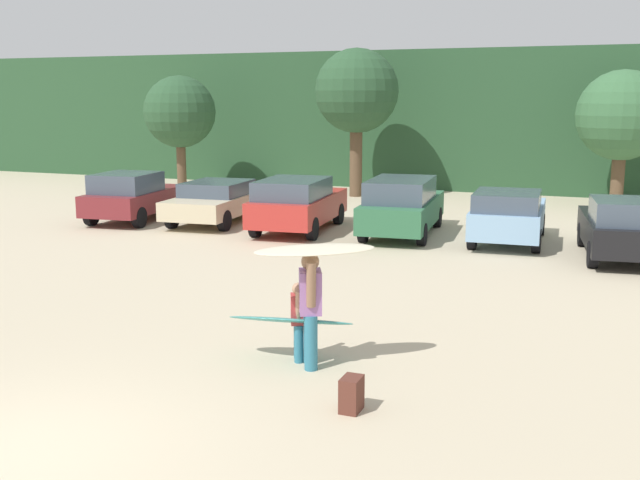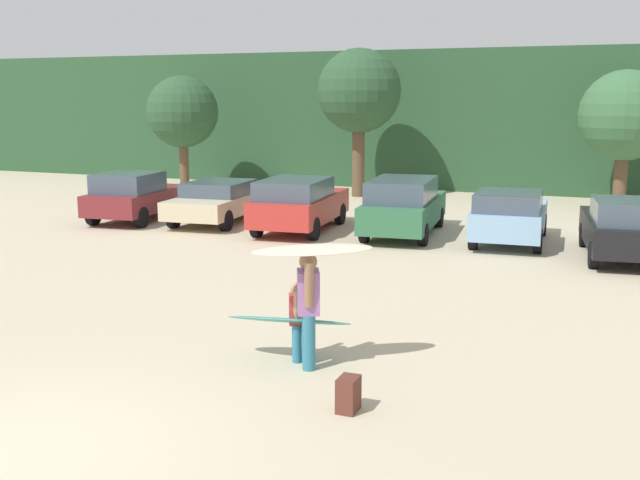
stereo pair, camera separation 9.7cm
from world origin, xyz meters
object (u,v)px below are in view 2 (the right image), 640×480
(parked_car_maroon, at_px, (135,196))
(parked_car_champagne, at_px, (220,200))
(parked_car_forest_green, at_px, (403,205))
(parked_car_red, at_px, (299,203))
(parked_car_sky_blue, at_px, (510,215))
(parked_car_black, at_px, (628,228))
(person_child, at_px, (296,317))
(person_adult, at_px, (308,303))
(backpack_dropped, at_px, (348,394))
(surfboard_cream, at_px, (313,250))
(surfboard_teal, at_px, (289,320))

(parked_car_maroon, bearing_deg, parked_car_champagne, -79.54)
(parked_car_champagne, height_order, parked_car_forest_green, parked_car_forest_green)
(parked_car_red, height_order, parked_car_sky_blue, parked_car_red)
(parked_car_sky_blue, distance_m, parked_car_black, 3.18)
(parked_car_champagne, relative_size, parked_car_forest_green, 0.97)
(parked_car_red, xyz_separation_m, person_child, (4.43, -10.30, -0.16))
(person_adult, distance_m, person_child, 0.44)
(parked_car_forest_green, bearing_deg, parked_car_maroon, 89.60)
(parked_car_forest_green, xyz_separation_m, person_adult, (1.65, -11.01, 0.11))
(parked_car_forest_green, xyz_separation_m, backpack_dropped, (2.75, -12.33, -0.64))
(person_adult, bearing_deg, parked_car_forest_green, -106.89)
(parked_car_maroon, relative_size, backpack_dropped, 9.09)
(parked_car_black, distance_m, surfboard_cream, 10.75)
(parked_car_maroon, relative_size, person_adult, 2.37)
(parked_car_maroon, distance_m, parked_car_forest_green, 8.74)
(parked_car_maroon, xyz_separation_m, person_adult, (10.35, -10.28, 0.16))
(person_adult, height_order, person_child, person_adult)
(parked_car_sky_blue, distance_m, surfboard_cream, 11.06)
(parked_car_champagne, relative_size, surfboard_teal, 2.34)
(parked_car_red, relative_size, person_adult, 2.61)
(person_adult, distance_m, surfboard_cream, 0.83)
(parked_car_forest_green, height_order, surfboard_teal, parked_car_forest_green)
(person_adult, relative_size, backpack_dropped, 3.83)
(parked_car_maroon, height_order, parked_car_black, parked_car_maroon)
(parked_car_sky_blue, height_order, person_adult, person_adult)
(surfboard_teal, bearing_deg, backpack_dropped, 125.14)
(person_adult, bearing_deg, parked_car_champagne, -80.60)
(parked_car_maroon, xyz_separation_m, parked_car_black, (14.71, -0.54, -0.01))
(person_child, bearing_deg, parked_car_forest_green, -108.15)
(person_adult, bearing_deg, person_child, -59.31)
(parked_car_champagne, bearing_deg, surfboard_teal, -150.77)
(parked_car_champagne, distance_m, person_child, 13.18)
(parked_car_forest_green, bearing_deg, parked_car_champagne, 84.22)
(parked_car_red, distance_m, person_child, 11.21)
(parked_car_forest_green, xyz_separation_m, parked_car_sky_blue, (3.02, -0.15, -0.08))
(surfboard_cream, bearing_deg, parked_car_champagne, -90.44)
(parked_car_champagne, height_order, person_adult, person_adult)
(parked_car_champagne, distance_m, parked_car_red, 3.06)
(parked_car_red, height_order, surfboard_teal, parked_car_red)
(parked_car_forest_green, xyz_separation_m, parked_car_black, (6.00, -1.26, -0.07))
(parked_car_black, bearing_deg, person_child, 146.72)
(parked_car_maroon, xyz_separation_m, surfboard_cream, (10.46, -10.37, 0.98))
(parked_car_champagne, xyz_separation_m, parked_car_forest_green, (6.05, -0.07, 0.16))
(surfboard_teal, bearing_deg, parked_car_sky_blue, -109.63)
(parked_car_maroon, relative_size, parked_car_champagne, 0.88)
(parked_car_champagne, bearing_deg, backpack_dropped, -149.18)
(person_child, xyz_separation_m, surfboard_cream, (0.38, -0.26, 1.11))
(parked_car_red, relative_size, surfboard_cream, 2.59)
(person_adult, xyz_separation_m, backpack_dropped, (1.10, -1.32, -0.75))
(backpack_dropped, bearing_deg, parked_car_forest_green, 102.57)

